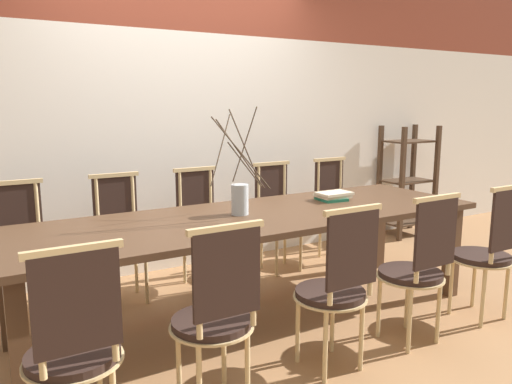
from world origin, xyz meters
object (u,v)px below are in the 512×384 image
Objects in this scene: chair_near_center at (337,284)px; chair_far_center at (202,224)px; vase_centerpiece at (240,196)px; book_stack at (333,196)px; dining_table at (256,225)px; shelving_rack at (407,181)px.

chair_near_center and chair_far_center have the same top height.
vase_centerpiece is at bearing 98.51° from chair_near_center.
dining_table is at bearing -170.77° from book_stack.
shelving_rack reaches higher than dining_table.
vase_centerpiece is 2.71× the size of book_stack.
dining_table is 3.39× the size of chair_far_center.
chair_far_center reaches higher than book_stack.
vase_centerpiece reaches higher than chair_near_center.
chair_far_center is 1.34× the size of vase_centerpiece.
vase_centerpiece is (-0.06, -0.76, 0.36)m from chair_far_center.
chair_near_center is (0.03, -0.81, -0.16)m from dining_table.
vase_centerpiece reaches higher than dining_table.
vase_centerpiece is (-0.10, 0.04, 0.20)m from dining_table.
book_stack is at bearing -152.64° from shelving_rack.
chair_near_center is at bearing -87.88° from dining_table.
chair_far_center is (-0.07, 1.61, 0.00)m from chair_near_center.
shelving_rack reaches higher than book_stack.
dining_table is 12.30× the size of book_stack.
shelving_rack is at bearing 22.52° from dining_table.
vase_centerpiece is 2.87m from shelving_rack.
chair_far_center is 3.63× the size of book_stack.
dining_table is 2.64× the size of shelving_rack.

